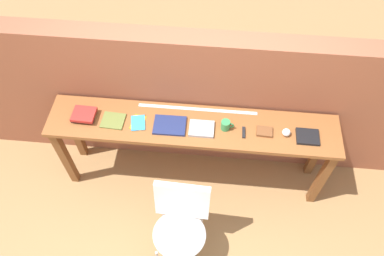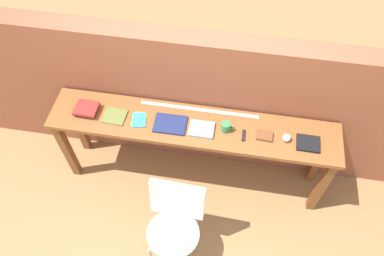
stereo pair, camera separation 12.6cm
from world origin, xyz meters
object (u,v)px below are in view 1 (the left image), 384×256
object	(u,v)px
magazine_cycling	(113,121)
pamphlet_pile_colourful	(138,123)
leather_journal_brown	(264,132)
sports_ball_small	(286,132)
book_stack_leftmost	(84,115)
multitool_folded	(244,132)
book_open_centre	(170,125)
mug	(226,125)
book_repair_rightmost	(308,137)
chair_white_moulded	(180,223)

from	to	relation	value
magazine_cycling	pamphlet_pile_colourful	xyz separation A→B (m)	(0.21, 0.00, -0.00)
leather_journal_brown	sports_ball_small	xyz separation A→B (m)	(0.18, -0.01, 0.02)
book_stack_leftmost	sports_ball_small	distance (m)	1.72
multitool_folded	book_open_centre	bearing A→B (deg)	178.81
book_open_centre	mug	bearing A→B (deg)	1.94
book_stack_leftmost	sports_ball_small	bearing A→B (deg)	-0.75
pamphlet_pile_colourful	leather_journal_brown	xyz separation A→B (m)	(1.07, 0.00, 0.01)
book_stack_leftmost	book_repair_rightmost	bearing A→B (deg)	-1.06
magazine_cycling	leather_journal_brown	world-z (taller)	leather_journal_brown
mug	sports_ball_small	world-z (taller)	mug
book_stack_leftmost	leather_journal_brown	distance (m)	1.54
mug	chair_white_moulded	bearing A→B (deg)	-113.09
magazine_cycling	sports_ball_small	size ratio (longest dim) A/B	2.82
book_open_centre	sports_ball_small	size ratio (longest dim) A/B	3.99
chair_white_moulded	leather_journal_brown	world-z (taller)	leather_journal_brown
leather_journal_brown	multitool_folded	bearing A→B (deg)	-170.04
book_open_centre	sports_ball_small	bearing A→B (deg)	-0.59
magazine_cycling	book_stack_leftmost	bearing A→B (deg)	178.97
chair_white_moulded	multitool_folded	world-z (taller)	multitool_folded
pamphlet_pile_colourful	mug	bearing A→B (deg)	1.05
chair_white_moulded	mug	size ratio (longest dim) A/B	8.10
pamphlet_pile_colourful	leather_journal_brown	distance (m)	1.07
book_stack_leftmost	magazine_cycling	xyz separation A→B (m)	(0.25, -0.02, -0.02)
chair_white_moulded	multitool_folded	distance (m)	0.91
pamphlet_pile_colourful	book_open_centre	bearing A→B (deg)	-1.74
pamphlet_pile_colourful	sports_ball_small	size ratio (longest dim) A/B	2.68
magazine_cycling	pamphlet_pile_colourful	size ratio (longest dim) A/B	1.05
chair_white_moulded	book_stack_leftmost	size ratio (longest dim) A/B	4.33
chair_white_moulded	pamphlet_pile_colourful	bearing A→B (deg)	121.42
pamphlet_pile_colourful	book_repair_rightmost	bearing A→B (deg)	-0.73
magazine_cycling	multitool_folded	distance (m)	1.11
chair_white_moulded	book_repair_rightmost	size ratio (longest dim) A/B	4.79
chair_white_moulded	pamphlet_pile_colourful	world-z (taller)	chair_white_moulded
multitool_folded	book_stack_leftmost	bearing A→B (deg)	178.41
chair_white_moulded	sports_ball_small	distance (m)	1.14
chair_white_moulded	book_repair_rightmost	world-z (taller)	book_repair_rightmost
leather_journal_brown	book_stack_leftmost	bearing A→B (deg)	-177.91
pamphlet_pile_colourful	chair_white_moulded	bearing A→B (deg)	-58.58
mug	sports_ball_small	xyz separation A→B (m)	(0.50, -0.02, -0.01)
pamphlet_pile_colourful	mug	xyz separation A→B (m)	(0.75, 0.01, 0.04)
mug	multitool_folded	distance (m)	0.16
chair_white_moulded	mug	distance (m)	0.88
chair_white_moulded	leather_journal_brown	xyz separation A→B (m)	(0.64, 0.71, 0.37)
sports_ball_small	book_repair_rightmost	xyz separation A→B (m)	(0.18, -0.01, -0.02)
pamphlet_pile_colourful	book_open_centre	size ratio (longest dim) A/B	0.67
pamphlet_pile_colourful	book_repair_rightmost	world-z (taller)	book_repair_rightmost
leather_journal_brown	sports_ball_small	distance (m)	0.18
magazine_cycling	mug	world-z (taller)	mug
pamphlet_pile_colourful	multitool_folded	world-z (taller)	multitool_folded
chair_white_moulded	book_stack_leftmost	bearing A→B (deg)	141.12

